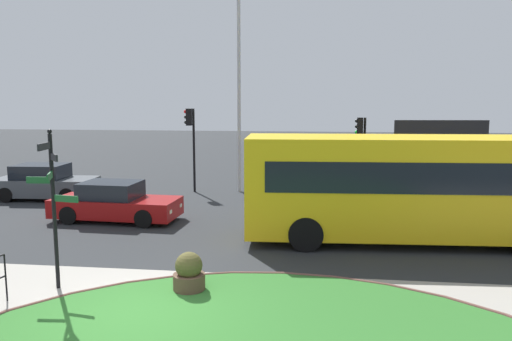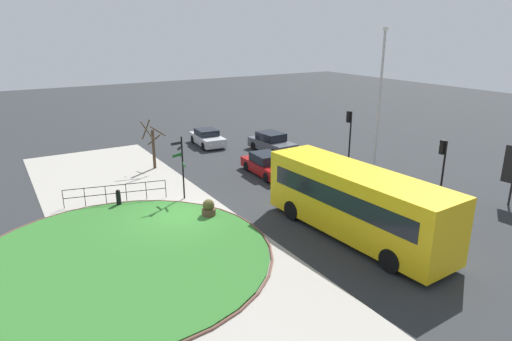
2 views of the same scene
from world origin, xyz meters
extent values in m
plane|color=#282B2D|center=(0.00, 0.00, 0.00)|extent=(120.00, 120.00, 0.00)
cylinder|color=black|center=(-2.36, 1.20, 1.78)|extent=(0.09, 0.09, 3.56)
sphere|color=black|center=(-2.36, 1.20, 3.61)|extent=(0.10, 0.10, 0.10)
cube|color=black|center=(-2.31, 0.85, 3.31)|extent=(0.12, 0.61, 0.15)
cube|color=black|center=(-2.17, 0.99, 3.06)|extent=(0.34, 0.37, 0.15)
cube|color=#195128|center=(-2.21, 0.84, 2.67)|extent=(0.29, 0.65, 0.15)
cube|color=#195128|center=(-2.67, 1.17, 2.52)|extent=(0.54, 0.08, 0.15)
cube|color=#195128|center=(-2.02, 1.14, 2.12)|extent=(0.59, 0.13, 0.15)
cylinder|color=black|center=(-3.07, 0.36, 0.52)|extent=(0.04, 0.04, 1.05)
cube|color=yellow|center=(6.25, 6.10, 1.74)|extent=(9.85, 3.04, 2.93)
cube|color=black|center=(6.32, 4.83, 2.15)|extent=(8.55, 0.48, 0.88)
cube|color=black|center=(6.18, 7.37, 2.15)|extent=(8.55, 0.48, 0.88)
cube|color=black|center=(1.38, 5.84, 1.89)|extent=(0.13, 2.07, 1.10)
cube|color=black|center=(1.38, 5.84, 2.99)|extent=(0.09, 1.39, 0.28)
cylinder|color=black|center=(3.20, 4.77, 0.50)|extent=(1.01, 0.35, 1.00)
cylinder|color=black|center=(3.08, 7.09, 0.50)|extent=(1.01, 0.35, 1.00)
cylinder|color=black|center=(9.29, 7.43, 0.50)|extent=(1.01, 0.35, 1.00)
cube|color=#474C51|center=(-8.26, 11.06, 0.55)|extent=(4.38, 2.05, 0.74)
cube|color=black|center=(-8.43, 11.05, 1.22)|extent=(2.19, 1.71, 0.60)
cube|color=#EAEACC|center=(-6.13, 11.72, 0.58)|extent=(0.03, 0.20, 0.12)
cube|color=#EAEACC|center=(-6.08, 10.63, 0.58)|extent=(0.03, 0.20, 0.12)
cylinder|color=black|center=(-6.97, 11.96, 0.32)|extent=(0.65, 0.25, 0.64)
cylinder|color=black|center=(-6.88, 10.30, 0.32)|extent=(0.65, 0.25, 0.64)
cylinder|color=black|center=(-9.63, 11.81, 0.32)|extent=(0.65, 0.25, 0.64)
cylinder|color=black|center=(-9.54, 10.16, 0.32)|extent=(0.65, 0.25, 0.64)
cube|color=maroon|center=(-3.62, 7.63, 0.50)|extent=(4.55, 2.01, 0.64)
cube|color=black|center=(-3.80, 7.64, 1.11)|extent=(2.07, 1.66, 0.58)
cube|color=#EAEACC|center=(-1.35, 8.02, 0.53)|extent=(0.03, 0.20, 0.12)
cube|color=#EAEACC|center=(-1.41, 6.97, 0.53)|extent=(0.03, 0.20, 0.12)
cylinder|color=black|center=(-2.19, 8.35, 0.32)|extent=(0.65, 0.26, 0.64)
cylinder|color=black|center=(-2.28, 6.75, 0.32)|extent=(0.65, 0.26, 0.64)
cylinder|color=black|center=(-4.95, 8.50, 0.32)|extent=(0.65, 0.26, 0.64)
cylinder|color=black|center=(-5.05, 6.91, 0.32)|extent=(0.65, 0.26, 0.64)
cylinder|color=black|center=(5.56, 13.20, 1.76)|extent=(0.11, 0.11, 3.53)
cube|color=black|center=(5.35, 13.21, 3.14)|extent=(0.27, 0.27, 0.78)
sphere|color=black|center=(5.20, 13.22, 3.38)|extent=(0.16, 0.16, 0.16)
sphere|color=black|center=(5.20, 13.22, 3.14)|extent=(0.16, 0.16, 0.16)
sphere|color=green|center=(5.20, 13.22, 2.90)|extent=(0.16, 0.16, 0.16)
cylinder|color=black|center=(-2.22, 13.53, 1.95)|extent=(0.11, 0.11, 3.90)
cube|color=black|center=(-2.42, 13.51, 3.51)|extent=(0.28, 0.28, 0.78)
sphere|color=red|center=(-2.57, 13.49, 3.75)|extent=(0.16, 0.16, 0.16)
sphere|color=black|center=(-2.57, 13.49, 3.51)|extent=(0.16, 0.16, 0.16)
sphere|color=black|center=(-2.57, 13.49, 3.27)|extent=(0.16, 0.16, 0.16)
cylinder|color=#B7B7BC|center=(-0.13, 13.88, 4.58)|extent=(0.16, 0.16, 9.15)
cylinder|color=black|center=(7.83, 16.11, 1.15)|extent=(0.12, 0.12, 2.29)
cylinder|color=black|center=(11.18, 16.43, 1.15)|extent=(0.12, 0.12, 2.29)
cube|color=#1E66B2|center=(9.50, 16.27, 2.29)|extent=(4.48, 0.54, 1.96)
cube|color=black|center=(9.51, 16.20, 2.29)|extent=(4.57, 0.46, 2.06)
cylinder|color=brown|center=(0.70, 1.28, 0.22)|extent=(0.72, 0.72, 0.45)
sphere|color=#4C4723|center=(0.70, 1.28, 0.65)|extent=(0.61, 0.61, 0.61)
camera|label=1|loc=(3.48, -9.13, 4.29)|focal=35.04mm
camera|label=2|loc=(20.09, -7.63, 9.28)|focal=31.23mm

